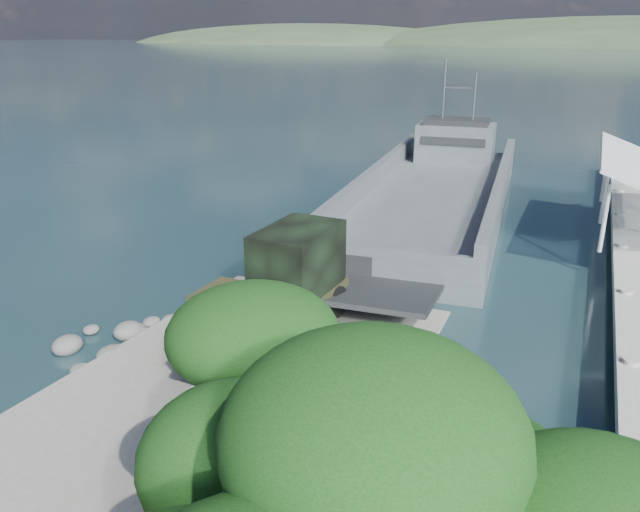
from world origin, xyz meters
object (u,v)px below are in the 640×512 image
(landing_craft, at_px, (434,201))
(overhang_tree, at_px, (371,485))
(military_truck, at_px, (279,289))
(soldier, at_px, (204,351))

(landing_craft, bearing_deg, overhang_tree, -83.06)
(landing_craft, xyz_separation_m, military_truck, (-0.86, -19.84, 1.53))
(landing_craft, distance_m, military_truck, 19.92)
(soldier, bearing_deg, landing_craft, 90.32)
(military_truck, bearing_deg, soldier, -100.55)
(military_truck, bearing_deg, overhang_tree, -55.55)
(military_truck, relative_size, overhang_tree, 1.00)
(military_truck, distance_m, overhang_tree, 14.95)
(soldier, distance_m, overhang_tree, 12.99)
(landing_craft, distance_m, overhang_tree, 33.30)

